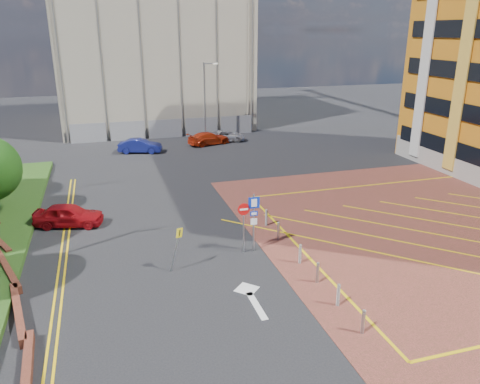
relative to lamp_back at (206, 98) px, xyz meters
name	(u,v)px	position (x,y,z in m)	size (l,w,h in m)	color
ground	(250,261)	(-4.08, -28.00, -4.36)	(140.00, 140.00, 0.00)	black
forecourt	(475,229)	(9.92, -28.00, -4.35)	(26.00, 26.00, 0.02)	brown
retaining_wall	(3,271)	(-15.88, -26.00, -4.16)	(6.06, 20.33, 0.40)	brown
lamp_back	(206,98)	(0.00, 0.00, 0.00)	(1.53, 0.16, 8.00)	#9EA0A8
sign_cluster	(250,217)	(-3.78, -27.02, -2.41)	(1.17, 0.12, 3.20)	#9EA0A8
warning_sign	(177,244)	(-7.77, -27.99, -2.93)	(0.74, 0.41, 2.25)	#9EA0A8
bollard_row	(306,261)	(-1.78, -29.67, -3.89)	(0.14, 11.14, 0.90)	#9EA0A8
construction_building	(149,31)	(-4.08, 12.00, 6.64)	(21.20, 19.20, 22.00)	#B3AB93
construction_fence	(175,128)	(-3.08, 2.00, -3.36)	(21.60, 0.06, 2.00)	gray
car_red_left	(69,215)	(-13.08, -20.60, -3.68)	(1.61, 4.01, 1.37)	#A40E14
car_blue_back	(140,146)	(-7.35, -3.88, -3.69)	(1.41, 4.05, 1.33)	navy
car_red_back	(209,138)	(-0.29, -2.43, -3.72)	(1.79, 4.41, 1.28)	#B82C0F
car_silver_back	(226,136)	(1.79, -1.43, -3.80)	(1.87, 4.05, 1.13)	silver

